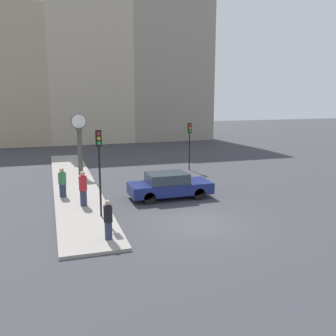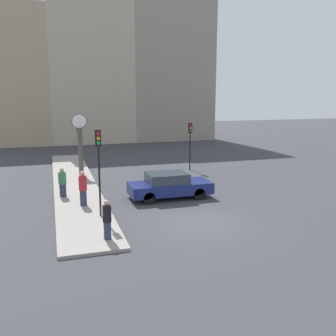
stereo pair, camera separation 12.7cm
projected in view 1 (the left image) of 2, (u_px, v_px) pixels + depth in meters
name	position (u px, v px, depth m)	size (l,w,h in m)	color
ground_plane	(200.00, 224.00, 16.82)	(120.00, 120.00, 0.00)	#38383D
sidewalk_corner	(74.00, 183.00, 24.19)	(2.62, 22.91, 0.13)	gray
building_row	(106.00, 65.00, 44.47)	(27.48, 5.00, 19.63)	tan
sedan_car	(169.00, 185.00, 20.91)	(4.59, 1.89, 1.45)	navy
traffic_light_near	(99.00, 155.00, 16.95)	(0.26, 0.24, 4.05)	black
traffic_light_far	(190.00, 136.00, 28.38)	(0.26, 0.24, 3.62)	black
street_clock	(80.00, 145.00, 26.12)	(1.01, 0.42, 4.28)	#4C473D
pedestrian_green_hoodie	(62.00, 183.00, 20.67)	(0.43, 0.43, 1.64)	#2D334C
pedestrian_black_jacket	(108.00, 220.00, 14.58)	(0.34, 0.34, 1.60)	#2D334C
pedestrian_red_top	(83.00, 189.00, 19.01)	(0.40, 0.40, 1.79)	#2D334C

